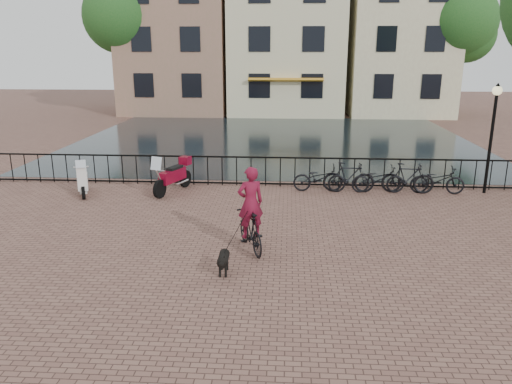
# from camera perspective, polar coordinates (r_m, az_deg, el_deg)

# --- Properties ---
(ground) EXTENTS (100.00, 100.00, 0.00)m
(ground) POSITION_cam_1_polar(r_m,az_deg,el_deg) (9.72, -1.19, -11.72)
(ground) COLOR brown
(ground) RESTS_ON ground
(canal_water) EXTENTS (20.00, 20.00, 0.00)m
(canal_water) POSITION_cam_1_polar(r_m,az_deg,el_deg) (26.28, 2.07, 6.03)
(canal_water) COLOR black
(canal_water) RESTS_ON ground
(railing) EXTENTS (20.00, 0.05, 1.02)m
(railing) POSITION_cam_1_polar(r_m,az_deg,el_deg) (17.07, 1.11, 2.35)
(railing) COLOR black
(railing) RESTS_ON ground
(canal_house_left) EXTENTS (7.50, 9.00, 12.80)m
(canal_house_left) POSITION_cam_1_polar(r_m,az_deg,el_deg) (39.50, -8.75, 18.49)
(canal_house_left) COLOR #8E6F53
(canal_house_left) RESTS_ON ground
(canal_house_mid) EXTENTS (8.00, 9.50, 11.80)m
(canal_house_mid) POSITION_cam_1_polar(r_m,az_deg,el_deg) (38.60, 3.56, 17.96)
(canal_house_mid) COLOR beige
(canal_house_mid) RESTS_ON ground
(canal_house_right) EXTENTS (7.00, 9.00, 13.30)m
(canal_house_right) POSITION_cam_1_polar(r_m,az_deg,el_deg) (39.40, 15.94, 18.46)
(canal_house_right) COLOR beige
(canal_house_right) RESTS_ON ground
(tree_far_left) EXTENTS (5.04, 5.04, 9.27)m
(tree_far_left) POSITION_cam_1_polar(r_m,az_deg,el_deg) (37.54, -15.32, 18.78)
(tree_far_left) COLOR black
(tree_far_left) RESTS_ON ground
(tree_far_right) EXTENTS (4.76, 4.76, 8.76)m
(tree_far_right) POSITION_cam_1_polar(r_m,az_deg,el_deg) (37.35, 22.39, 17.62)
(tree_far_right) COLOR black
(tree_far_right) RESTS_ON ground
(lamp_post) EXTENTS (0.30, 0.30, 3.45)m
(lamp_post) POSITION_cam_1_polar(r_m,az_deg,el_deg) (17.54, 25.50, 7.41)
(lamp_post) COLOR black
(lamp_post) RESTS_ON ground
(cyclist) EXTENTS (1.08, 1.77, 2.34)m
(cyclist) POSITION_cam_1_polar(r_m,az_deg,el_deg) (11.45, -0.64, -2.53)
(cyclist) COLOR black
(cyclist) RESTS_ON ground
(dog) EXTENTS (0.29, 0.80, 0.54)m
(dog) POSITION_cam_1_polar(r_m,az_deg,el_deg) (10.51, -3.73, -7.93)
(dog) COLOR black
(dog) RESTS_ON ground
(motorcycle) EXTENTS (1.13, 1.95, 1.37)m
(motorcycle) POSITION_cam_1_polar(r_m,az_deg,el_deg) (16.47, -9.53, 2.27)
(motorcycle) COLOR maroon
(motorcycle) RESTS_ON ground
(scooter) EXTENTS (0.88, 1.44, 1.30)m
(scooter) POSITION_cam_1_polar(r_m,az_deg,el_deg) (16.93, -19.23, 1.83)
(scooter) COLOR white
(scooter) RESTS_ON ground
(parked_bike_0) EXTENTS (1.73, 0.64, 0.90)m
(parked_bike_0) POSITION_cam_1_polar(r_m,az_deg,el_deg) (16.52, 7.26, 1.57)
(parked_bike_0) COLOR black
(parked_bike_0) RESTS_ON ground
(parked_bike_1) EXTENTS (1.68, 0.54, 1.00)m
(parked_bike_1) POSITION_cam_1_polar(r_m,az_deg,el_deg) (16.59, 10.54, 1.66)
(parked_bike_1) COLOR black
(parked_bike_1) RESTS_ON ground
(parked_bike_2) EXTENTS (1.74, 0.68, 0.90)m
(parked_bike_2) POSITION_cam_1_polar(r_m,az_deg,el_deg) (16.74, 13.76, 1.43)
(parked_bike_2) COLOR black
(parked_bike_2) RESTS_ON ground
(parked_bike_3) EXTENTS (1.70, 0.63, 1.00)m
(parked_bike_3) POSITION_cam_1_polar(r_m,az_deg,el_deg) (16.93, 16.94, 1.51)
(parked_bike_3) COLOR black
(parked_bike_3) RESTS_ON ground
(parked_bike_4) EXTENTS (1.75, 0.70, 0.90)m
(parked_bike_4) POSITION_cam_1_polar(r_m,az_deg,el_deg) (17.18, 20.01, 1.28)
(parked_bike_4) COLOR black
(parked_bike_4) RESTS_ON ground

